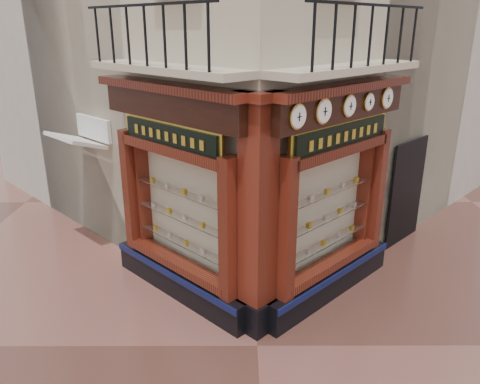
{
  "coord_description": "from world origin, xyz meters",
  "views": [
    {
      "loc": [
        -0.29,
        -6.25,
        4.84
      ],
      "look_at": [
        -0.27,
        2.0,
        1.92
      ],
      "focal_mm": 35.0,
      "sensor_mm": 36.0,
      "label": 1
    }
  ],
  "objects_px": {
    "clock_b": "(323,111)",
    "clock_d": "(369,102)",
    "clock_a": "(298,117)",
    "awning": "(88,246)",
    "signboard_right": "(342,136)",
    "corner_pilaster": "(258,222)",
    "clock_c": "(349,106)",
    "clock_e": "(387,98)",
    "signboard_left": "(170,136)"
  },
  "relations": [
    {
      "from": "clock_b",
      "to": "clock_d",
      "type": "height_order",
      "value": "clock_b"
    },
    {
      "from": "clock_a",
      "to": "clock_d",
      "type": "distance_m",
      "value": 1.97
    },
    {
      "from": "awning",
      "to": "signboard_right",
      "type": "height_order",
      "value": "signboard_right"
    },
    {
      "from": "corner_pilaster",
      "to": "clock_d",
      "type": "bearing_deg",
      "value": -10.42
    },
    {
      "from": "corner_pilaster",
      "to": "clock_c",
      "type": "xyz_separation_m",
      "value": [
        1.51,
        0.91,
        1.67
      ]
    },
    {
      "from": "clock_b",
      "to": "clock_e",
      "type": "bearing_deg",
      "value": 0.0
    },
    {
      "from": "clock_a",
      "to": "signboard_right",
      "type": "xyz_separation_m",
      "value": [
        0.91,
        1.07,
        -0.52
      ]
    },
    {
      "from": "clock_e",
      "to": "signboard_left",
      "type": "height_order",
      "value": "clock_e"
    },
    {
      "from": "signboard_left",
      "to": "corner_pilaster",
      "type": "bearing_deg",
      "value": -169.75
    },
    {
      "from": "clock_b",
      "to": "signboard_right",
      "type": "relative_size",
      "value": 0.2
    },
    {
      "from": "clock_c",
      "to": "signboard_right",
      "type": "bearing_deg",
      "value": 68.8
    },
    {
      "from": "clock_b",
      "to": "signboard_left",
      "type": "bearing_deg",
      "value": 120.94
    },
    {
      "from": "clock_b",
      "to": "clock_d",
      "type": "bearing_deg",
      "value": -0.0
    },
    {
      "from": "clock_c",
      "to": "signboard_right",
      "type": "height_order",
      "value": "clock_c"
    },
    {
      "from": "awning",
      "to": "clock_e",
      "type": "bearing_deg",
      "value": -147.05
    },
    {
      "from": "clock_d",
      "to": "clock_e",
      "type": "distance_m",
      "value": 0.63
    },
    {
      "from": "clock_d",
      "to": "signboard_left",
      "type": "xyz_separation_m",
      "value": [
        -3.41,
        -0.33,
        -0.52
      ]
    },
    {
      "from": "clock_d",
      "to": "clock_b",
      "type": "bearing_deg",
      "value": 180.0
    },
    {
      "from": "signboard_left",
      "to": "clock_d",
      "type": "bearing_deg",
      "value": -129.52
    },
    {
      "from": "clock_a",
      "to": "awning",
      "type": "xyz_separation_m",
      "value": [
        -4.37,
        3.16,
        -3.62
      ]
    },
    {
      "from": "corner_pilaster",
      "to": "clock_e",
      "type": "relative_size",
      "value": 10.26
    },
    {
      "from": "corner_pilaster",
      "to": "signboard_left",
      "type": "height_order",
      "value": "corner_pilaster"
    },
    {
      "from": "clock_c",
      "to": "clock_e",
      "type": "height_order",
      "value": "clock_e"
    },
    {
      "from": "clock_b",
      "to": "clock_d",
      "type": "distance_m",
      "value": 1.33
    },
    {
      "from": "clock_b",
      "to": "signboard_right",
      "type": "xyz_separation_m",
      "value": [
        0.46,
        0.62,
        -0.52
      ]
    },
    {
      "from": "clock_b",
      "to": "clock_d",
      "type": "xyz_separation_m",
      "value": [
        0.94,
        0.94,
        0.0
      ]
    },
    {
      "from": "signboard_right",
      "to": "clock_b",
      "type": "bearing_deg",
      "value": -171.74
    },
    {
      "from": "clock_d",
      "to": "awning",
      "type": "relative_size",
      "value": 0.23
    },
    {
      "from": "clock_c",
      "to": "signboard_left",
      "type": "xyz_separation_m",
      "value": [
        -2.97,
        0.11,
        -0.52
      ]
    },
    {
      "from": "clock_a",
      "to": "signboard_right",
      "type": "distance_m",
      "value": 1.49
    },
    {
      "from": "clock_c",
      "to": "awning",
      "type": "relative_size",
      "value": 0.27
    },
    {
      "from": "clock_b",
      "to": "corner_pilaster",
      "type": "bearing_deg",
      "value": 156.64
    },
    {
      "from": "corner_pilaster",
      "to": "clock_e",
      "type": "xyz_separation_m",
      "value": [
        2.39,
        1.79,
        1.67
      ]
    },
    {
      "from": "awning",
      "to": "corner_pilaster",
      "type": "bearing_deg",
      "value": -174.18
    },
    {
      "from": "clock_b",
      "to": "signboard_left",
      "type": "xyz_separation_m",
      "value": [
        -2.46,
        0.62,
        -0.52
      ]
    },
    {
      "from": "clock_b",
      "to": "signboard_right",
      "type": "distance_m",
      "value": 0.93
    },
    {
      "from": "clock_a",
      "to": "clock_c",
      "type": "relative_size",
      "value": 1.02
    },
    {
      "from": "clock_c",
      "to": "clock_a",
      "type": "bearing_deg",
      "value": -180.0
    },
    {
      "from": "corner_pilaster",
      "to": "clock_c",
      "type": "distance_m",
      "value": 2.43
    },
    {
      "from": "clock_a",
      "to": "clock_d",
      "type": "height_order",
      "value": "clock_a"
    },
    {
      "from": "clock_c",
      "to": "signboard_right",
      "type": "relative_size",
      "value": 0.18
    },
    {
      "from": "corner_pilaster",
      "to": "clock_b",
      "type": "relative_size",
      "value": 9.86
    },
    {
      "from": "corner_pilaster",
      "to": "clock_b",
      "type": "distance_m",
      "value": 1.99
    },
    {
      "from": "clock_a",
      "to": "clock_c",
      "type": "distance_m",
      "value": 1.35
    },
    {
      "from": "clock_d",
      "to": "awning",
      "type": "height_order",
      "value": "clock_d"
    },
    {
      "from": "clock_a",
      "to": "clock_d",
      "type": "xyz_separation_m",
      "value": [
        1.39,
        1.39,
        0.0
      ]
    },
    {
      "from": "corner_pilaster",
      "to": "signboard_right",
      "type": "height_order",
      "value": "corner_pilaster"
    },
    {
      "from": "awning",
      "to": "signboard_right",
      "type": "distance_m",
      "value": 6.47
    },
    {
      "from": "awning",
      "to": "clock_c",
      "type": "bearing_deg",
      "value": -157.51
    },
    {
      "from": "signboard_left",
      "to": "signboard_right",
      "type": "height_order",
      "value": "signboard_right"
    }
  ]
}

